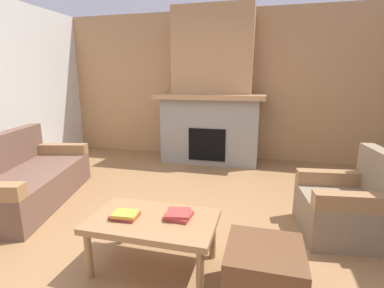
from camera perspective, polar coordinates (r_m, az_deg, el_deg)
name	(u,v)px	position (r m, az deg, el deg)	size (l,w,h in m)	color
ground	(163,229)	(3.09, -5.84, -16.45)	(9.00, 9.00, 0.00)	olive
wall_back_wood_panel	(215,86)	(5.60, 4.66, 11.32)	(6.00, 0.12, 2.70)	tan
fireplace	(212,97)	(5.24, 3.91, 9.17)	(1.90, 0.82, 2.70)	gray
couch	(25,180)	(4.11, -30.18, -6.22)	(1.26, 1.95, 0.85)	brown
armchair	(348,207)	(3.24, 28.50, -10.82)	(0.85, 0.85, 0.85)	#847056
coffee_table	(153,225)	(2.40, -7.70, -15.52)	(1.00, 0.60, 0.43)	#997047
ottoman	(264,273)	(2.23, 13.99, -23.59)	(0.52, 0.52, 0.40)	brown
book_stack_near_edge	(125,215)	(2.41, -13.12, -13.49)	(0.22, 0.18, 0.05)	#B23833
book_stack_center	(178,215)	(2.36, -2.69, -13.78)	(0.21, 0.21, 0.05)	#B23833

